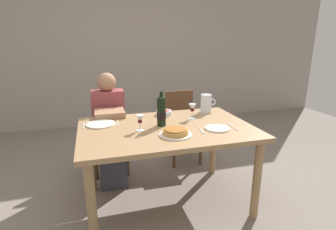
% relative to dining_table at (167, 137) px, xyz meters
% --- Properties ---
extents(ground_plane, '(8.00, 8.00, 0.00)m').
position_rel_dining_table_xyz_m(ground_plane, '(0.00, 0.00, -0.67)').
color(ground_plane, slate).
extents(back_wall, '(8.00, 0.10, 2.80)m').
position_rel_dining_table_xyz_m(back_wall, '(0.00, 2.65, 0.73)').
color(back_wall, '#A3998E').
rests_on(back_wall, ground).
extents(dining_table, '(1.50, 1.00, 0.76)m').
position_rel_dining_table_xyz_m(dining_table, '(0.00, 0.00, 0.00)').
color(dining_table, '#9E7A51').
rests_on(dining_table, ground).
extents(wine_bottle, '(0.08, 0.08, 0.31)m').
position_rel_dining_table_xyz_m(wine_bottle, '(-0.03, 0.05, 0.23)').
color(wine_bottle, black).
rests_on(wine_bottle, dining_table).
extents(water_pitcher, '(0.17, 0.11, 0.19)m').
position_rel_dining_table_xyz_m(water_pitcher, '(0.53, 0.35, 0.18)').
color(water_pitcher, silver).
rests_on(water_pitcher, dining_table).
extents(baked_tart, '(0.26, 0.26, 0.06)m').
position_rel_dining_table_xyz_m(baked_tart, '(0.01, -0.22, 0.12)').
color(baked_tart, white).
rests_on(baked_tart, dining_table).
extents(salad_bowl, '(0.16, 0.16, 0.05)m').
position_rel_dining_table_xyz_m(salad_bowl, '(0.08, 0.37, 0.12)').
color(salad_bowl, silver).
rests_on(salad_bowl, dining_table).
extents(wine_glass_left_diner, '(0.07, 0.07, 0.15)m').
position_rel_dining_table_xyz_m(wine_glass_left_diner, '(0.30, 0.17, 0.20)').
color(wine_glass_left_diner, silver).
rests_on(wine_glass_left_diner, dining_table).
extents(wine_glass_right_diner, '(0.06, 0.06, 0.14)m').
position_rel_dining_table_xyz_m(wine_glass_right_diner, '(-0.24, -0.03, 0.19)').
color(wine_glass_right_diner, silver).
rests_on(wine_glass_right_diner, dining_table).
extents(dinner_plate_left_setting, '(0.26, 0.26, 0.01)m').
position_rel_dining_table_xyz_m(dinner_plate_left_setting, '(-0.55, 0.22, 0.10)').
color(dinner_plate_left_setting, silver).
rests_on(dinner_plate_left_setting, dining_table).
extents(dinner_plate_right_setting, '(0.21, 0.21, 0.01)m').
position_rel_dining_table_xyz_m(dinner_plate_right_setting, '(0.40, -0.17, 0.10)').
color(dinner_plate_right_setting, silver).
rests_on(dinner_plate_right_setting, dining_table).
extents(fork_left_setting, '(0.02, 0.16, 0.00)m').
position_rel_dining_table_xyz_m(fork_left_setting, '(-0.70, 0.22, 0.09)').
color(fork_left_setting, silver).
rests_on(fork_left_setting, dining_table).
extents(knife_left_setting, '(0.02, 0.18, 0.00)m').
position_rel_dining_table_xyz_m(knife_left_setting, '(-0.40, 0.22, 0.09)').
color(knife_left_setting, silver).
rests_on(knife_left_setting, dining_table).
extents(knife_right_setting, '(0.02, 0.18, 0.00)m').
position_rel_dining_table_xyz_m(knife_right_setting, '(0.55, -0.17, 0.09)').
color(knife_right_setting, silver).
rests_on(knife_right_setting, dining_table).
extents(spoon_right_setting, '(0.03, 0.16, 0.00)m').
position_rel_dining_table_xyz_m(spoon_right_setting, '(0.25, -0.17, 0.09)').
color(spoon_right_setting, silver).
rests_on(spoon_right_setting, dining_table).
extents(chair_left, '(0.41, 0.41, 0.87)m').
position_rel_dining_table_xyz_m(chair_left, '(-0.45, 0.87, -0.17)').
color(chair_left, brown).
rests_on(chair_left, ground).
extents(diner_left, '(0.34, 0.50, 1.16)m').
position_rel_dining_table_xyz_m(diner_left, '(-0.45, 0.63, -0.05)').
color(diner_left, '#8E3D42').
rests_on(diner_left, ground).
extents(chair_right, '(0.41, 0.41, 0.87)m').
position_rel_dining_table_xyz_m(chair_right, '(0.45, 0.90, -0.17)').
color(chair_right, brown).
rests_on(chair_right, ground).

